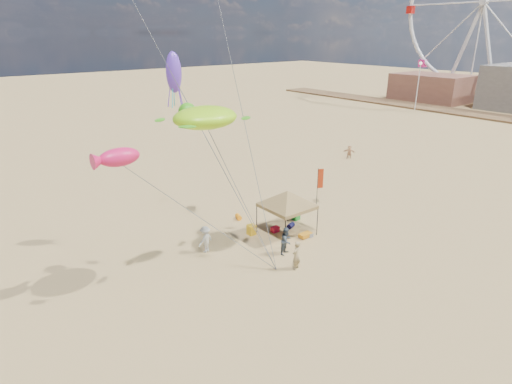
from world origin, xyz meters
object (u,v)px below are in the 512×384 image
at_px(cooler_red, 275,229).
at_px(person_near_c, 205,239).
at_px(feather_flag, 320,181).
at_px(chair_yellow, 251,230).
at_px(beach_cart, 305,235).
at_px(person_near_a, 296,255).
at_px(canopy_tent, 287,193).
at_px(person_near_b, 286,241).
at_px(person_far_c, 349,152).
at_px(lamp_north, 419,78).
at_px(ferris_wheel, 482,11).
at_px(cooler_blue, 286,209).
at_px(chair_green, 296,215).

distance_m(cooler_red, person_near_c, 5.34).
bearing_deg(feather_flag, chair_yellow, -174.68).
bearing_deg(beach_cart, cooler_red, 117.05).
bearing_deg(person_near_a, canopy_tent, -145.02).
bearing_deg(person_near_a, person_near_b, -134.58).
bearing_deg(person_near_c, person_far_c, -176.59).
height_order(lamp_north, ferris_wheel, ferris_wheel).
bearing_deg(cooler_blue, person_near_c, -169.42).
bearing_deg(person_near_b, feather_flag, 10.00).
height_order(feather_flag, person_near_c, feather_flag).
height_order(chair_green, beach_cart, chair_green).
relative_size(beach_cart, lamp_north, 0.11).
height_order(chair_yellow, ferris_wheel, ferris_wheel).
xyz_separation_m(cooler_red, cooler_blue, (3.04, 2.15, 0.00)).
bearing_deg(person_near_a, person_far_c, -166.64).
bearing_deg(canopy_tent, feather_flag, 21.23).
bearing_deg(feather_flag, person_far_c, 30.12).
height_order(chair_green, ferris_wheel, ferris_wheel).
xyz_separation_m(canopy_tent, ferris_wheel, (68.80, 21.32, 13.73)).
relative_size(cooler_blue, chair_green, 0.77).
height_order(canopy_tent, cooler_blue, canopy_tent).
distance_m(canopy_tent, chair_yellow, 3.59).
height_order(cooler_blue, person_near_b, person_near_b).
xyz_separation_m(cooler_red, chair_green, (2.55, 0.61, 0.16)).
bearing_deg(chair_green, cooler_red, -166.53).
relative_size(person_near_b, person_far_c, 1.20).
relative_size(canopy_tent, feather_flag, 1.88).
height_order(feather_flag, cooler_red, feather_flag).
xyz_separation_m(person_near_c, lamp_north, (57.48, 21.05, 4.66)).
height_order(feather_flag, cooler_blue, feather_flag).
height_order(chair_yellow, lamp_north, lamp_north).
distance_m(canopy_tent, chair_green, 3.65).
xyz_separation_m(feather_flag, person_near_a, (-8.11, -5.85, -1.20)).
xyz_separation_m(cooler_blue, ferris_wheel, (66.18, 18.47, 16.55)).
xyz_separation_m(canopy_tent, chair_green, (2.13, 1.30, -2.67)).
xyz_separation_m(beach_cart, lamp_north, (51.22, 23.60, 5.32)).
height_order(canopy_tent, chair_green, canopy_tent).
xyz_separation_m(feather_flag, beach_cart, (-4.80, -3.35, -1.89)).
xyz_separation_m(beach_cart, ferris_wheel, (68.22, 22.58, 16.54)).
bearing_deg(person_near_a, person_near_c, -78.79).
height_order(chair_yellow, person_far_c, person_far_c).
height_order(chair_green, person_near_a, person_near_a).
bearing_deg(ferris_wheel, chair_green, -163.29).
bearing_deg(beach_cart, feather_flag, 34.89).
bearing_deg(person_near_b, ferris_wheel, -1.29).
bearing_deg(person_near_c, person_near_b, 122.92).
relative_size(feather_flag, cooler_blue, 5.79).
xyz_separation_m(cooler_blue, person_far_c, (15.37, 6.56, 0.54)).
relative_size(person_near_b, lamp_north, 0.21).
bearing_deg(person_far_c, beach_cart, -88.22).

